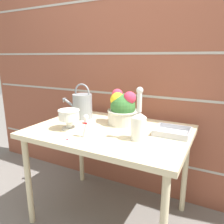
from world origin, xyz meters
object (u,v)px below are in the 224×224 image
at_px(glass_decanter, 139,123).
at_px(watering_can, 82,105).
at_px(figurine_vase, 86,128).
at_px(crystal_pedestal_bowl, 69,116).
at_px(wire_tray, 172,133).
at_px(flower_planter, 122,109).

bearing_deg(glass_decanter, watering_can, 157.33).
relative_size(glass_decanter, figurine_vase, 2.21).
bearing_deg(glass_decanter, crystal_pedestal_bowl, -175.94).
relative_size(watering_can, wire_tray, 1.32).
bearing_deg(flower_planter, glass_decanter, -48.36).
height_order(flower_planter, figurine_vase, flower_planter).
relative_size(watering_can, glass_decanter, 0.91).
bearing_deg(glass_decanter, wire_tray, 50.11).
xyz_separation_m(glass_decanter, wire_tray, (0.17, 0.20, -0.10)).
xyz_separation_m(watering_can, glass_decanter, (0.61, -0.25, -0.00)).
distance_m(glass_decanter, figurine_vase, 0.34).
bearing_deg(glass_decanter, flower_planter, 131.64).
height_order(glass_decanter, figurine_vase, glass_decanter).
bearing_deg(flower_planter, crystal_pedestal_bowl, -133.63).
distance_m(crystal_pedestal_bowl, figurine_vase, 0.22).
distance_m(figurine_vase, wire_tray, 0.59).
xyz_separation_m(glass_decanter, figurine_vase, (-0.32, -0.11, -0.05)).
distance_m(crystal_pedestal_bowl, glass_decanter, 0.52).
xyz_separation_m(watering_can, figurine_vase, (0.29, -0.37, -0.05)).
xyz_separation_m(flower_planter, wire_tray, (0.40, -0.06, -0.11)).
bearing_deg(watering_can, crystal_pedestal_bowl, -72.98).
xyz_separation_m(watering_can, crystal_pedestal_bowl, (0.09, -0.29, -0.01)).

